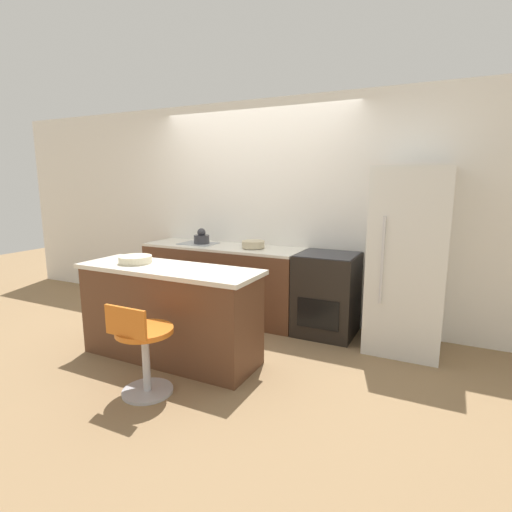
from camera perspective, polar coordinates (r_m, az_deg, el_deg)
name	(u,v)px	position (r m, az deg, el deg)	size (l,w,h in m)	color
ground_plane	(231,327)	(4.67, -3.58, -10.14)	(14.00, 14.00, 0.00)	#8E704C
wall_back	(256,210)	(4.96, 0.02, 6.53)	(8.00, 0.06, 2.60)	white
back_counter	(223,281)	(4.95, -4.79, -3.59)	(1.99, 0.60, 0.89)	brown
kitchen_island	(170,313)	(3.86, -12.21, -7.93)	(1.76, 0.59, 0.88)	brown
oven_range	(327,294)	(4.43, 10.06, -5.39)	(0.63, 0.61, 0.89)	black
refrigerator	(408,261)	(4.15, 20.93, -0.60)	(0.70, 0.70, 1.80)	silver
stool_chair	(143,349)	(3.29, -15.82, -12.64)	(0.44, 0.44, 0.76)	#B7B7BC
kettle	(202,238)	(5.00, -7.78, 2.61)	(0.19, 0.19, 0.19)	#333338
mixing_bowl	(253,244)	(4.65, -0.40, 1.69)	(0.26, 0.26, 0.08)	#C1B28E
fruit_bowl	(135,259)	(3.98, -16.85, -0.48)	(0.31, 0.31, 0.07)	beige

